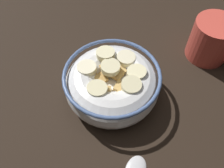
{
  "coord_description": "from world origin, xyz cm",
  "views": [
    {
      "loc": [
        17.1,
        -14.25,
        34.74
      ],
      "look_at": [
        0.0,
        0.0,
        3.0
      ],
      "focal_mm": 38.05,
      "sensor_mm": 36.0,
      "label": 1
    }
  ],
  "objects": [
    {
      "name": "coffee_mug",
      "position": [
        4.65,
        19.97,
        3.84
      ],
      "size": [
        10.31,
        7.76,
        7.68
      ],
      "color": "#D84C3F",
      "rests_on": "ground_plane"
    },
    {
      "name": "cereal_bowl",
      "position": [
        -0.01,
        0.02,
        3.22
      ],
      "size": [
        15.52,
        15.52,
        6.64
      ],
      "color": "white",
      "rests_on": "ground_plane"
    },
    {
      "name": "ground_plane",
      "position": [
        0.0,
        0.0,
        -1.0
      ],
      "size": [
        127.77,
        127.77,
        2.0
      ],
      "primitive_type": "cube",
      "color": "black"
    }
  ]
}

